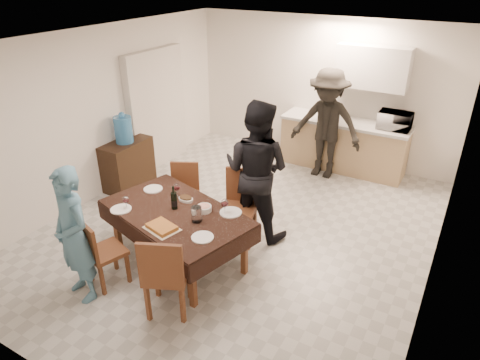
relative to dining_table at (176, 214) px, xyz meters
The scene contains 33 objects.
floor 1.27m from the dining_table, 71.70° to the left, with size 5.00×6.00×0.02m, color beige.
ceiling 2.20m from the dining_table, 71.70° to the left, with size 5.00×6.00×0.02m, color white.
wall_back 4.08m from the dining_table, 85.22° to the left, with size 5.00×0.02×2.60m, color white.
wall_front 2.11m from the dining_table, 80.41° to the right, with size 5.00×0.02×2.60m, color white.
wall_left 2.47m from the dining_table, 154.90° to the left, with size 0.02×6.00×2.60m, color white.
wall_right 3.07m from the dining_table, 19.68° to the left, with size 0.02×6.00×2.60m, color white.
stub_partition 3.06m from the dining_table, 133.27° to the left, with size 0.15×1.40×2.10m, color silver.
kitchen_base_cabinet 3.82m from the dining_table, 75.79° to the left, with size 2.20×0.60×0.86m, color tan.
kitchen_worktop 3.82m from the dining_table, 75.79° to the left, with size 2.24×0.64×0.05m, color beige.
upper_cabinet 4.19m from the dining_table, 72.14° to the left, with size 1.20×0.34×0.70m, color silver.
dining_table is the anchor object (origin of this frame).
chair_near_left 0.96m from the dining_table, 118.36° to the right, with size 0.50×0.51×0.48m.
chair_near_right 0.96m from the dining_table, 61.97° to the right, with size 0.61×0.62×0.54m.
chair_far_left 0.82m from the dining_table, 124.04° to the left, with size 0.54×0.56×0.48m.
chair_far_right 0.80m from the dining_table, 55.55° to the left, with size 0.55×0.56×0.54m.
console 2.31m from the dining_table, 148.05° to the left, with size 0.43×0.87×0.80m, color black.
water_jug 2.32m from the dining_table, 148.05° to the left, with size 0.28×0.28×0.43m, color #3D8CD0.
wine_bottle 0.20m from the dining_table, 135.00° to the left, with size 0.08×0.08×0.31m, color black, non-canonical shape.
water_pitcher 0.38m from the dining_table, ahead, with size 0.12×0.12×0.19m, color white.
savoury_tart 0.40m from the dining_table, 75.26° to the right, with size 0.38×0.29×0.05m, color #B87E36.
salad_bowl 0.36m from the dining_table, 30.96° to the left, with size 0.18×0.18×0.07m, color white.
mushroom_dish 0.29m from the dining_table, 100.12° to the left, with size 0.18×0.18×0.03m, color white.
wine_glass_a 0.62m from the dining_table, 155.56° to the right, with size 0.08×0.08×0.17m, color white, non-canonical shape.
wine_glass_b 0.62m from the dining_table, 24.44° to the left, with size 0.09×0.09×0.20m, color white, non-canonical shape.
wine_glass_c 0.38m from the dining_table, 123.69° to the left, with size 0.09×0.09×0.19m, color white, non-canonical shape.
plate_near_left 0.67m from the dining_table, 153.43° to the right, with size 0.25×0.25×0.01m, color white.
plate_near_right 0.67m from the dining_table, 26.57° to the right, with size 0.25×0.25×0.01m, color white.
plate_far_left 0.67m from the dining_table, 153.43° to the left, with size 0.25×0.25×0.01m, color white.
plate_far_right 0.67m from the dining_table, 26.57° to the left, with size 0.27×0.27×0.02m, color white.
microwave 4.11m from the dining_table, 64.58° to the left, with size 0.53×0.36×0.29m, color silver.
person_near 1.19m from the dining_table, 117.65° to the right, with size 0.58×0.38×1.59m, color teal.
person_far 1.22m from the dining_table, 62.35° to the left, with size 0.93×0.72×1.91m, color black.
person_kitchen 3.34m from the dining_table, 77.23° to the left, with size 1.23×0.70×1.90m, color black.
Camera 1 is at (2.55, -4.47, 3.41)m, focal length 32.00 mm.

